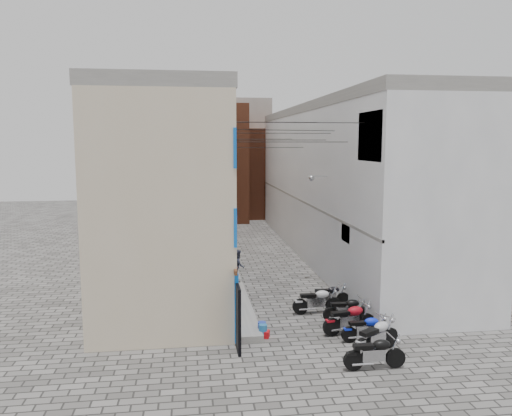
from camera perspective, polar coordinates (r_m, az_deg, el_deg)
name	(u,v)px	position (r m, az deg, el deg)	size (l,w,h in m)	color
ground	(310,341)	(17.87, 6.14, -14.83)	(90.00, 90.00, 0.00)	#4F4D4B
plinth	(223,255)	(29.85, -3.75, -5.41)	(0.90, 26.00, 0.25)	gray
building_left	(172,183)	(29.09, -9.59, 2.88)	(5.10, 27.00, 9.00)	beige
building_right	(340,181)	(30.49, 9.53, 3.10)	(5.94, 26.00, 9.00)	silver
building_far_brick_left	(211,163)	(44.12, -5.12, 5.13)	(6.00, 6.00, 10.00)	brown
building_far_brick_right	(264,173)	(46.65, 0.94, 4.06)	(5.00, 6.00, 8.00)	brown
building_far_concrete	(229,156)	(50.21, -3.16, 6.00)	(8.00, 5.00, 11.00)	gray
far_shopfront	(237,210)	(41.80, -2.14, -0.20)	(2.00, 0.30, 2.40)	black
overhead_wires	(273,135)	(24.02, 1.96, 8.31)	(5.80, 13.02, 1.32)	black
motorcycle_a	(375,351)	(15.96, 13.42, -15.64)	(0.61, 1.93, 1.12)	black
motorcycle_b	(377,335)	(17.05, 13.63, -13.91)	(0.67, 2.11, 1.22)	#AFB0B4
motorcycle_c	(366,327)	(17.93, 12.48, -13.15)	(0.55, 1.75, 1.01)	#0E27D9
motorcycle_d	(350,317)	(18.48, 10.66, -12.17)	(0.65, 2.06, 1.19)	#A10B17
motorcycle_e	(347,308)	(19.59, 10.39, -11.22)	(0.58, 1.85, 1.07)	black
motorcycle_f	(317,299)	(20.32, 6.99, -10.34)	(0.63, 1.98, 1.15)	silver
motorcycle_g	(329,294)	(21.29, 8.36, -9.72)	(0.55, 1.74, 1.01)	black
person_a	(233,270)	(22.35, -2.65, -7.09)	(0.66, 0.43, 1.81)	#A0513A
person_b	(238,265)	(23.76, -2.08, -6.58)	(0.74, 0.57, 1.51)	#2B2E41
water_jug_near	(263,331)	(17.95, 0.80, -13.88)	(0.30, 0.30, 0.47)	#236EAF
water_jug_far	(262,328)	(18.18, 0.68, -13.59)	(0.30, 0.30, 0.47)	#223DAE
red_crate	(264,334)	(18.00, 0.88, -14.20)	(0.39, 0.29, 0.24)	red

